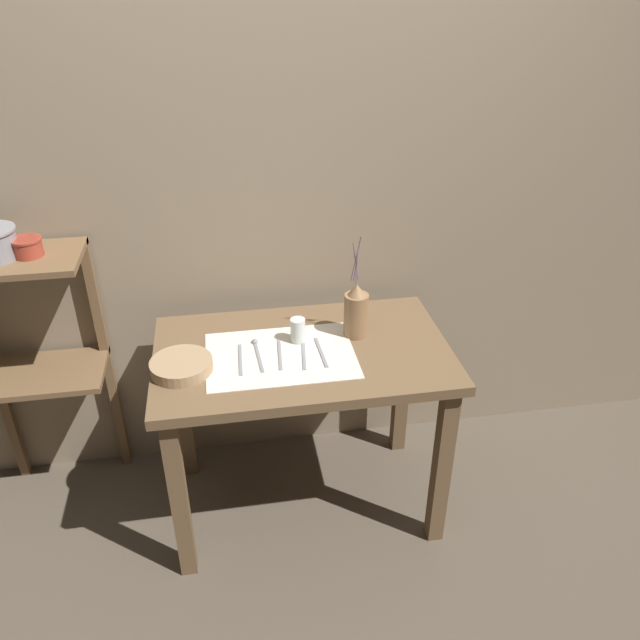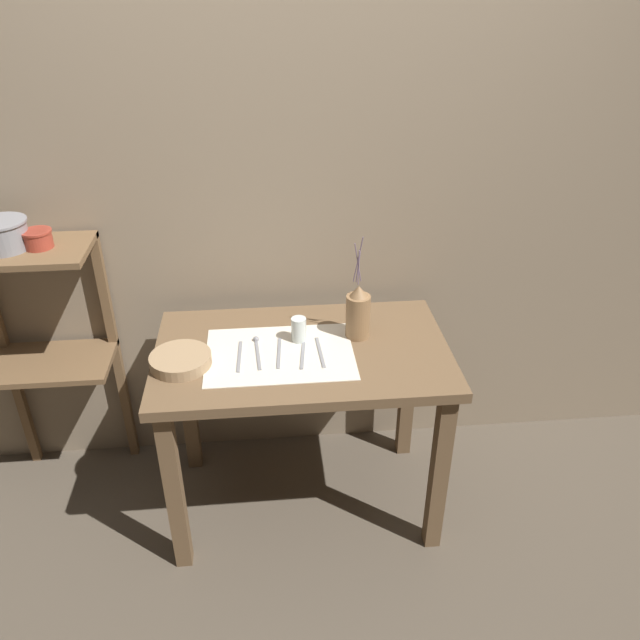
# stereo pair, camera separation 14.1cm
# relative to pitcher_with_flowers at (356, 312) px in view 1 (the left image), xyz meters

# --- Properties ---
(ground_plane) EXTENTS (12.00, 12.00, 0.00)m
(ground_plane) POSITION_rel_pitcher_with_flowers_xyz_m (-0.22, -0.07, -0.88)
(ground_plane) COLOR brown
(stone_wall_back) EXTENTS (7.00, 0.06, 2.40)m
(stone_wall_back) POSITION_rel_pitcher_with_flowers_xyz_m (-0.22, 0.37, 0.32)
(stone_wall_back) COLOR gray
(stone_wall_back) RESTS_ON ground_plane
(wooden_table) EXTENTS (1.10, 0.67, 0.78)m
(wooden_table) POSITION_rel_pitcher_with_flowers_xyz_m (-0.22, -0.07, -0.22)
(wooden_table) COLOR brown
(wooden_table) RESTS_ON ground_plane
(wooden_shelf_unit) EXTENTS (0.48, 0.31, 1.12)m
(wooden_shelf_unit) POSITION_rel_pitcher_with_flowers_xyz_m (-1.22, 0.21, -0.10)
(wooden_shelf_unit) COLOR brown
(wooden_shelf_unit) RESTS_ON ground_plane
(linen_cloth) EXTENTS (0.54, 0.39, 0.00)m
(linen_cloth) POSITION_rel_pitcher_with_flowers_xyz_m (-0.30, -0.10, -0.10)
(linen_cloth) COLOR beige
(linen_cloth) RESTS_ON wooden_table
(pitcher_with_flowers) EXTENTS (0.09, 0.09, 0.42)m
(pitcher_with_flowers) POSITION_rel_pitcher_with_flowers_xyz_m (0.00, 0.00, 0.00)
(pitcher_with_flowers) COLOR olive
(pitcher_with_flowers) RESTS_ON wooden_table
(wooden_bowl) EXTENTS (0.22, 0.22, 0.04)m
(wooden_bowl) POSITION_rel_pitcher_with_flowers_xyz_m (-0.66, -0.14, -0.08)
(wooden_bowl) COLOR #9E7F5B
(wooden_bowl) RESTS_ON wooden_table
(glass_tumbler_near) EXTENTS (0.06, 0.06, 0.09)m
(glass_tumbler_near) POSITION_rel_pitcher_with_flowers_xyz_m (-0.23, -0.02, -0.05)
(glass_tumbler_near) COLOR silver
(glass_tumbler_near) RESTS_ON wooden_table
(knife_center) EXTENTS (0.02, 0.20, 0.00)m
(knife_center) POSITION_rel_pitcher_with_flowers_xyz_m (-0.45, -0.11, -0.10)
(knife_center) COLOR gray
(knife_center) RESTS_ON wooden_table
(spoon_outer) EXTENTS (0.03, 0.21, 0.02)m
(spoon_outer) POSITION_rel_pitcher_with_flowers_xyz_m (-0.39, -0.04, -0.09)
(spoon_outer) COLOR gray
(spoon_outer) RESTS_ON wooden_table
(fork_outer) EXTENTS (0.03, 0.20, 0.00)m
(fork_outer) POSITION_rel_pitcher_with_flowers_xyz_m (-0.30, -0.10, -0.10)
(fork_outer) COLOR gray
(fork_outer) RESTS_ON wooden_table
(spoon_inner) EXTENTS (0.04, 0.21, 0.02)m
(spoon_inner) POSITION_rel_pitcher_with_flowers_xyz_m (-0.21, -0.05, -0.09)
(spoon_inner) COLOR gray
(spoon_inner) RESTS_ON wooden_table
(fork_inner) EXTENTS (0.02, 0.20, 0.00)m
(fork_inner) POSITION_rel_pitcher_with_flowers_xyz_m (-0.15, -0.11, -0.10)
(fork_inner) COLOR gray
(fork_inner) RESTS_ON wooden_table
(metal_pot_small) EXTENTS (0.11, 0.11, 0.07)m
(metal_pot_small) POSITION_rel_pitcher_with_flowers_xyz_m (-1.16, 0.17, 0.28)
(metal_pot_small) COLOR #9E3828
(metal_pot_small) RESTS_ON wooden_shelf_unit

